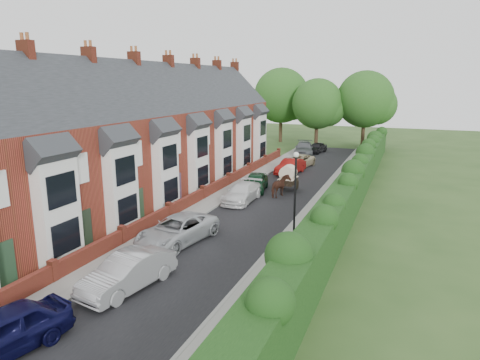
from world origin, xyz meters
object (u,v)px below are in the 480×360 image
at_px(car_silver_a, 128,272).
at_px(car_silver_b, 177,230).
at_px(horse, 280,186).
at_px(car_green, 256,182).
at_px(car_white, 242,193).
at_px(car_black, 317,148).
at_px(horse_cart, 288,176).
at_px(car_red, 290,167).
at_px(car_navy, 0,334).
at_px(lamppost, 295,185).
at_px(car_beige, 298,161).
at_px(car_grey, 304,148).

xyz_separation_m(car_silver_a, car_silver_b, (-0.78, 5.60, -0.03)).
bearing_deg(horse, car_green, -13.40).
relative_size(car_white, car_black, 1.22).
height_order(car_white, car_green, car_green).
bearing_deg(car_white, horse_cart, 62.87).
xyz_separation_m(car_white, car_red, (0.77, 10.94, 0.04)).
height_order(car_silver_a, car_white, car_silver_a).
relative_size(car_navy, horse_cart, 1.56).
xyz_separation_m(car_white, car_green, (-0.15, 3.46, 0.05)).
relative_size(lamppost, car_navy, 1.11).
relative_size(lamppost, car_white, 1.09).
bearing_deg(car_beige, car_white, -83.59).
height_order(lamppost, car_white, lamppost).
xyz_separation_m(car_green, car_beige, (0.85, 10.97, -0.08)).
bearing_deg(car_green, car_grey, 80.57).
distance_m(car_grey, car_black, 2.32).
bearing_deg(car_white, car_red, 86.13).
bearing_deg(car_green, horse, -35.39).
relative_size(car_white, car_red, 1.07).
height_order(car_navy, car_silver_b, car_navy).
bearing_deg(horse_cart, car_black, 95.12).
height_order(car_silver_a, car_grey, car_grey).
distance_m(lamppost, car_white, 9.15).
xyz_separation_m(car_red, horse_cart, (1.55, -6.43, 0.50)).
relative_size(car_navy, horse, 2.31).
bearing_deg(car_red, horse, -71.01).
xyz_separation_m(car_navy, car_black, (1.11, 44.66, -0.13)).
height_order(car_navy, horse_cart, horse_cart).
bearing_deg(car_navy, car_beige, 101.99).
height_order(car_silver_a, car_green, car_silver_a).
height_order(car_navy, car_green, car_navy).
distance_m(car_silver_b, car_black, 33.61).
height_order(lamppost, car_green, lamppost).
xyz_separation_m(car_silver_b, car_grey, (-0.35, 31.60, 0.03)).
bearing_deg(car_white, car_grey, 91.78).
bearing_deg(car_red, car_silver_b, -84.20).
height_order(car_silver_a, car_silver_b, car_silver_a).
bearing_deg(car_grey, car_green, -99.83).
relative_size(car_navy, car_black, 1.20).
height_order(car_beige, horse_cart, horse_cart).
bearing_deg(car_silver_b, car_red, 96.80).
bearing_deg(car_silver_a, car_grey, 101.51).
relative_size(horse, horse_cart, 0.68).
relative_size(car_silver_a, car_red, 1.07).
relative_size(car_silver_b, horse, 2.68).
bearing_deg(lamppost, car_grey, 102.45).
bearing_deg(car_silver_b, car_black, 98.38).
xyz_separation_m(lamppost, horse, (-3.45, 8.93, -2.45)).
bearing_deg(car_navy, horse_cart, 97.41).
xyz_separation_m(lamppost, car_red, (-5.00, 17.54, -2.56)).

